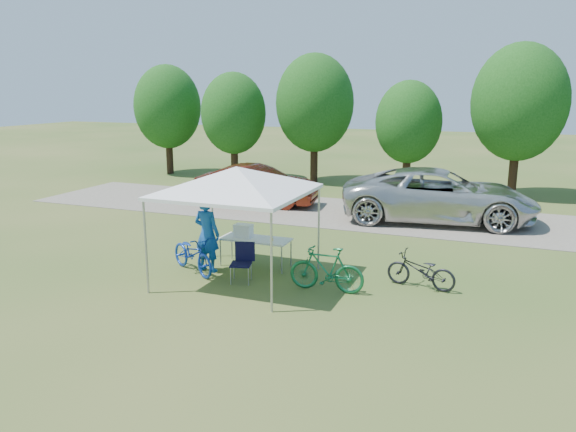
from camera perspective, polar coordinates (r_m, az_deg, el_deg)
name	(u,v)px	position (r m, az deg, el deg)	size (l,w,h in m)	color
ground	(239,280)	(13.51, -5.04, -6.51)	(100.00, 100.00, 0.00)	#2D5119
gravel_strip	(335,212)	(20.70, 4.85, 0.39)	(24.00, 5.00, 0.02)	gray
canopy	(236,170)	(12.88, -5.27, 4.69)	(4.53, 4.53, 3.00)	#A5A5AA
treeline	(369,109)	(26.15, 8.25, 10.71)	(24.89, 4.28, 6.30)	#382314
folding_table	(255,240)	(14.32, -3.32, -2.44)	(1.79, 0.75, 0.74)	white
folding_chair	(243,259)	(13.31, -4.61, -4.33)	(0.58, 0.61, 0.93)	black
cooler	(243,231)	(14.41, -4.55, -1.50)	(0.46, 0.31, 0.33)	white
ice_cream_cup	(272,239)	(14.08, -1.66, -2.40)	(0.08, 0.08, 0.06)	gold
cyclist	(207,234)	(14.00, -8.23, -1.80)	(0.70, 0.46, 1.92)	#144AA2
bike_blue	(193,254)	(14.09, -9.65, -3.78)	(0.64, 1.82, 0.96)	#1236A1
bike_green	(327,269)	(12.63, 3.93, -5.41)	(0.49, 1.72, 1.04)	#17673A
bike_dark	(421,270)	(13.18, 13.33, -5.40)	(0.56, 1.60, 0.84)	black
minivan	(439,195)	(19.73, 15.10, 2.05)	(2.97, 6.44, 1.79)	silver
sedan	(257,185)	(21.81, -3.15, 3.14)	(1.62, 4.65, 1.53)	#551A0E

